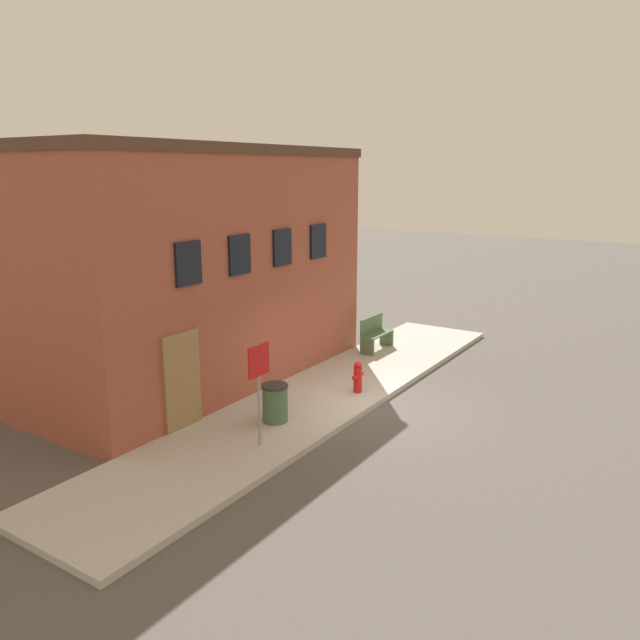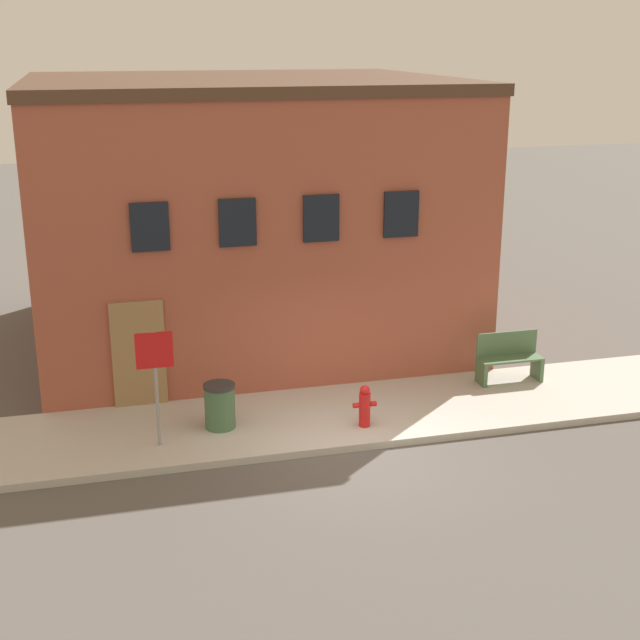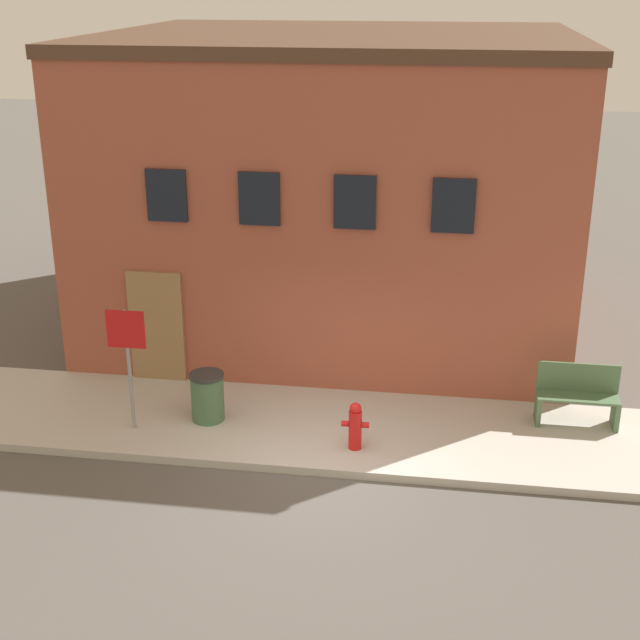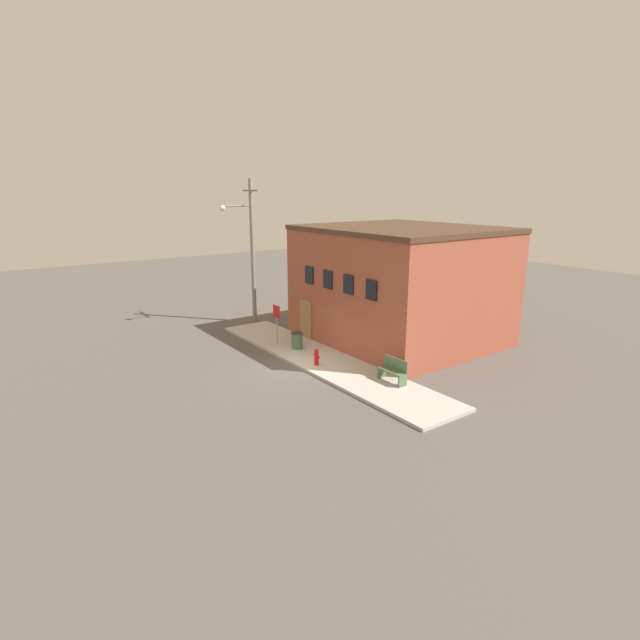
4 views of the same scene
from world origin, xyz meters
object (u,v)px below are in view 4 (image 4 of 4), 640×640
object	(u,v)px
stop_sign	(277,318)
bench	(393,371)
utility_pole	(251,247)
trash_bin	(297,340)
fire_hydrant	(316,357)

from	to	relation	value
stop_sign	bench	bearing A→B (deg)	10.08
stop_sign	utility_pole	size ratio (longest dim) A/B	0.24
bench	trash_bin	xyz separation A→B (m)	(-6.06, -0.80, -0.06)
stop_sign	utility_pole	xyz separation A→B (m)	(-5.11, 1.35, 3.00)
bench	trash_bin	world-z (taller)	bench
fire_hydrant	trash_bin	size ratio (longest dim) A/B	0.95
utility_pole	stop_sign	bearing A→B (deg)	-14.77
bench	trash_bin	distance (m)	6.11
bench	trash_bin	size ratio (longest dim) A/B	1.59
fire_hydrant	utility_pole	xyz separation A→B (m)	(-8.78, 1.47, 4.04)
stop_sign	bench	xyz separation A→B (m)	(7.18, 1.28, -0.96)
fire_hydrant	bench	distance (m)	3.79
trash_bin	utility_pole	world-z (taller)	utility_pole
trash_bin	utility_pole	distance (m)	7.47
fire_hydrant	stop_sign	distance (m)	3.81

